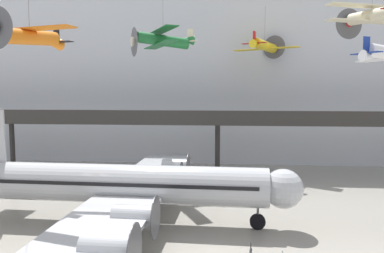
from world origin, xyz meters
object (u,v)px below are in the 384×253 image
suspended_plane_cream_biplane (371,15)px  info_sign_pedestal (251,253)px  suspended_plane_yellow_lowwing (265,46)px  suspended_plane_orange_highwing (30,36)px  airliner_silver_main (122,185)px  suspended_plane_green_biplane (163,40)px

suspended_plane_cream_biplane → info_sign_pedestal: 24.88m
suspended_plane_yellow_lowwing → suspended_plane_cream_biplane: 18.36m
suspended_plane_orange_highwing → info_sign_pedestal: size_ratio=7.03×
suspended_plane_cream_biplane → info_sign_pedestal: (-11.82, -12.37, -18.07)m
airliner_silver_main → suspended_plane_orange_highwing: (-5.94, -3.38, 12.12)m
suspended_plane_cream_biplane → suspended_plane_orange_highwing: 30.12m
suspended_plane_green_biplane → info_sign_pedestal: suspended_plane_green_biplane is taller
suspended_plane_orange_highwing → suspended_plane_yellow_lowwing: bearing=157.5°
suspended_plane_cream_biplane → suspended_plane_green_biplane: bearing=51.3°
info_sign_pedestal → suspended_plane_yellow_lowwing: bearing=91.0°
suspended_plane_yellow_lowwing → suspended_plane_orange_highwing: suspended_plane_yellow_lowwing is taller
suspended_plane_green_biplane → info_sign_pedestal: 27.50m
suspended_plane_cream_biplane → info_sign_pedestal: bearing=116.6°
suspended_plane_yellow_lowwing → suspended_plane_green_biplane: bearing=154.5°
airliner_silver_main → suspended_plane_cream_biplane: (22.41, 6.34, 15.07)m
suspended_plane_green_biplane → suspended_plane_cream_biplane: (20.98, -7.24, 1.10)m
suspended_plane_yellow_lowwing → suspended_plane_cream_biplane: same height
suspended_plane_yellow_lowwing → suspended_plane_orange_highwing: size_ratio=1.04×
airliner_silver_main → suspended_plane_cream_biplane: size_ratio=4.06×
suspended_plane_orange_highwing → info_sign_pedestal: suspended_plane_orange_highwing is taller
suspended_plane_yellow_lowwing → suspended_plane_orange_highwing: bearing=171.2°
suspended_plane_yellow_lowwing → suspended_plane_cream_biplane: bearing=-124.7°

